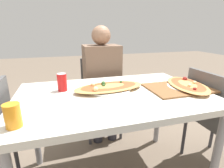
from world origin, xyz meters
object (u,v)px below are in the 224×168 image
at_px(chair_side_right, 213,114).
at_px(drink_glass, 13,116).
at_px(chair_far_seated, 100,91).
at_px(pizza_second, 187,85).
at_px(pizza_main, 109,87).
at_px(soda_can, 62,82).
at_px(person_seated, 102,75).
at_px(dining_table, 114,103).

height_order(chair_side_right, drink_glass, same).
xyz_separation_m(chair_far_seated, pizza_second, (0.49, -0.78, 0.27)).
relative_size(chair_far_seated, pizza_main, 1.61).
distance_m(pizza_main, drink_glass, 0.65).
bearing_deg(pizza_second, pizza_main, 168.56).
height_order(soda_can, drink_glass, soda_can).
bearing_deg(drink_glass, chair_far_seated, 58.96).
distance_m(chair_side_right, person_seated, 1.06).
bearing_deg(person_seated, chair_far_seated, -90.00).
height_order(pizza_main, pizza_second, same).
bearing_deg(drink_glass, pizza_second, 12.28).
xyz_separation_m(chair_far_seated, pizza_main, (-0.08, -0.67, 0.27)).
height_order(drink_glass, pizza_second, drink_glass).
relative_size(dining_table, soda_can, 10.32).
relative_size(chair_side_right, person_seated, 0.71).
distance_m(soda_can, drink_glass, 0.49).
bearing_deg(soda_can, dining_table, -25.00).
height_order(person_seated, pizza_main, person_seated).
height_order(chair_far_seated, pizza_second, chair_far_seated).
bearing_deg(pizza_main, soda_can, 165.49).
xyz_separation_m(chair_far_seated, drink_glass, (-0.62, -1.03, 0.30)).
bearing_deg(drink_glass, chair_side_right, 9.28).
distance_m(dining_table, person_seated, 0.64).
bearing_deg(chair_side_right, drink_glass, -80.72).
bearing_deg(soda_can, chair_far_seated, 55.76).
relative_size(drink_glass, pizza_second, 0.23).
bearing_deg(soda_can, pizza_main, -14.51).
bearing_deg(soda_can, drink_glass, -116.42).
bearing_deg(pizza_second, dining_table, 175.52).
relative_size(soda_can, pizza_second, 0.26).
distance_m(chair_side_right, drink_glass, 1.44).
distance_m(chair_far_seated, pizza_main, 0.73).
height_order(soda_can, pizza_second, soda_can).
bearing_deg(soda_can, person_seated, 50.01).
bearing_deg(person_seated, chair_side_right, 138.25).
relative_size(chair_far_seated, person_seated, 0.71).
relative_size(person_seated, soda_can, 9.58).
bearing_deg(dining_table, chair_side_right, -3.98).
height_order(chair_side_right, soda_can, soda_can).
xyz_separation_m(person_seated, pizza_main, (-0.08, -0.56, 0.06)).
xyz_separation_m(dining_table, pizza_main, (-0.01, 0.07, 0.09)).
bearing_deg(chair_far_seated, pizza_main, 83.24).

